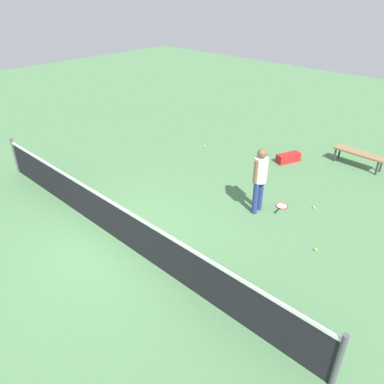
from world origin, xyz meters
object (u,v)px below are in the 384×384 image
Objects in this scene: tennis_ball_midcourt at (314,207)px; equipment_bag at (289,158)px; tennis_racket_near_player at (281,206)px; tennis_ball_near_player at (205,146)px; courtside_bench at (359,154)px; tennis_ball_by_net at (316,249)px; player_near_side at (260,175)px.

tennis_ball_midcourt is 0.08× the size of equipment_bag.
tennis_racket_near_player is 9.05× the size of tennis_ball_midcourt.
courtside_bench is at bearing -154.79° from tennis_ball_near_player.
tennis_ball_by_net is (-1.49, 1.05, 0.02)m from tennis_racket_near_player.
tennis_ball_midcourt is 2.81m from equipment_bag.
player_near_side is at bearing 47.82° from tennis_ball_midcourt.
courtside_bench is at bearing -77.38° from tennis_ball_by_net.
tennis_ball_midcourt is at bearing -141.95° from tennis_racket_near_player.
player_near_side is 4.39m from tennis_ball_near_player.
courtside_bench reaches higher than tennis_ball_near_player.
tennis_racket_near_player is 9.05× the size of tennis_ball_near_player.
courtside_bench reaches higher than tennis_racket_near_player.
tennis_racket_near_player is 0.82m from tennis_ball_midcourt.
tennis_ball_near_player is 0.04× the size of courtside_bench.
tennis_racket_near_player is (-0.36, -0.60, -1.00)m from player_near_side.
tennis_ball_midcourt is 0.04× the size of courtside_bench.
tennis_racket_near_player is at bearing -35.13° from tennis_ball_by_net.
player_near_side is at bearing 149.16° from tennis_ball_near_player.
tennis_ball_near_player is 1.00× the size of tennis_ball_by_net.
tennis_ball_by_net and tennis_ball_midcourt have the same top height.
tennis_ball_near_player is 1.00× the size of tennis_ball_midcourt.
tennis_racket_near_player is 3.74m from courtside_bench.
tennis_ball_by_net is at bearing 144.87° from tennis_racket_near_player.
tennis_racket_near_player is at bearing -120.79° from player_near_side.
tennis_ball_near_player is at bearing -25.53° from tennis_ball_by_net.
equipment_bag is (2.78, -3.59, 0.11)m from tennis_ball_by_net.
player_near_side is at bearing -13.46° from tennis_ball_by_net.
equipment_bag is at bearing -160.91° from tennis_ball_near_player.
courtside_bench is (-0.79, -4.30, -0.59)m from player_near_side.
tennis_ball_near_player is (3.68, -2.20, -0.98)m from player_near_side.
tennis_ball_midcourt is 3.22m from courtside_bench.
player_near_side is 4.41m from courtside_bench.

